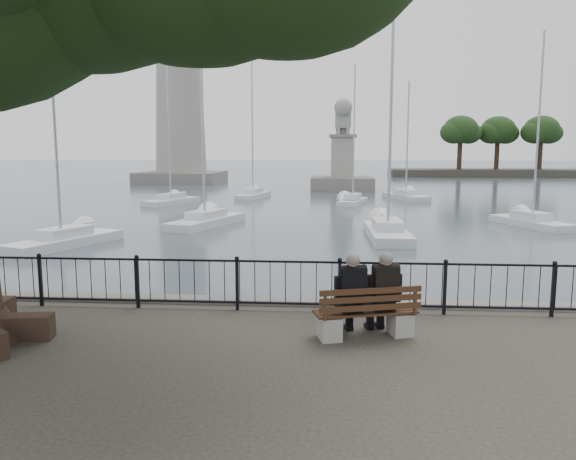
# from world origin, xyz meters

# --- Properties ---
(harbor) EXTENTS (260.00, 260.00, 1.20)m
(harbor) POSITION_xyz_m (0.00, 3.00, -0.50)
(harbor) COLOR #62605D
(harbor) RESTS_ON ground
(railing) EXTENTS (22.06, 0.06, 1.00)m
(railing) POSITION_xyz_m (0.00, 2.50, 0.56)
(railing) COLOR black
(railing) RESTS_ON ground
(bench) EXTENTS (1.81, 0.96, 0.91)m
(bench) POSITION_xyz_m (1.42, 1.04, 0.32)
(bench) COLOR gray
(bench) RESTS_ON ground
(person_left) EXTENTS (0.54, 0.78, 1.45)m
(person_left) POSITION_xyz_m (1.15, 1.06, 0.67)
(person_left) COLOR black
(person_left) RESTS_ON ground
(person_right) EXTENTS (0.54, 0.78, 1.45)m
(person_right) POSITION_xyz_m (1.70, 1.22, 0.67)
(person_right) COLOR black
(person_right) RESTS_ON ground
(lighthouse) EXTENTS (9.99, 9.99, 30.58)m
(lighthouse) POSITION_xyz_m (-18.00, 62.00, 11.88)
(lighthouse) COLOR #62605D
(lighthouse) RESTS_ON ground
(lion_monument) EXTENTS (6.31, 6.31, 9.22)m
(lion_monument) POSITION_xyz_m (2.00, 49.93, 1.33)
(lion_monument) COLOR #62605D
(lion_monument) RESTS_ON ground
(sailboat_a) EXTENTS (3.41, 5.76, 10.29)m
(sailboat_a) POSITION_xyz_m (-10.52, 14.79, -0.70)
(sailboat_a) COLOR silver
(sailboat_a) RESTS_ON ground
(sailboat_b) EXTENTS (3.47, 6.29, 13.63)m
(sailboat_b) POSITION_xyz_m (-5.92, 21.70, -0.63)
(sailboat_b) COLOR silver
(sailboat_b) RESTS_ON ground
(sailboat_c) EXTENTS (1.86, 6.20, 12.90)m
(sailboat_c) POSITION_xyz_m (3.49, 18.27, -0.65)
(sailboat_c) COLOR silver
(sailboat_c) RESTS_ON ground
(sailboat_d) EXTENTS (3.16, 5.50, 10.32)m
(sailboat_d) POSITION_xyz_m (11.58, 22.71, -0.69)
(sailboat_d) COLOR silver
(sailboat_d) RESTS_ON ground
(sailboat_e) EXTENTS (3.41, 5.61, 11.88)m
(sailboat_e) POSITION_xyz_m (-11.17, 33.48, -0.65)
(sailboat_e) COLOR silver
(sailboat_e) RESTS_ON ground
(sailboat_f) EXTENTS (2.52, 4.96, 10.39)m
(sailboat_f) POSITION_xyz_m (2.51, 34.49, -0.67)
(sailboat_f) COLOR silver
(sailboat_f) RESTS_ON ground
(sailboat_g) EXTENTS (3.46, 5.95, 9.78)m
(sailboat_g) POSITION_xyz_m (7.02, 38.98, -0.71)
(sailboat_g) COLOR silver
(sailboat_g) RESTS_ON ground
(sailboat_h) EXTENTS (2.46, 5.62, 13.46)m
(sailboat_h) POSITION_xyz_m (-5.75, 39.30, -0.61)
(sailboat_h) COLOR silver
(sailboat_h) RESTS_ON ground
(far_shore) EXTENTS (30.00, 8.60, 9.18)m
(far_shore) POSITION_xyz_m (25.54, 79.46, 3.00)
(far_shore) COLOR #2C2923
(far_shore) RESTS_ON ground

